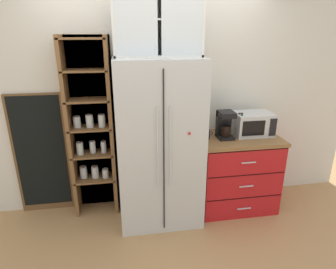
# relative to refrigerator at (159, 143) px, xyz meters

# --- Properties ---
(ground_plane) EXTENTS (10.73, 10.73, 0.00)m
(ground_plane) POSITION_rel_refrigerator_xyz_m (-0.00, 0.00, -0.91)
(ground_plane) COLOR tan
(wall_back_cream) EXTENTS (5.03, 0.10, 2.55)m
(wall_back_cream) POSITION_rel_refrigerator_xyz_m (-0.00, 0.40, 0.37)
(wall_back_cream) COLOR silver
(wall_back_cream) RESTS_ON ground
(refrigerator) EXTENTS (0.89, 0.73, 1.81)m
(refrigerator) POSITION_rel_refrigerator_xyz_m (0.00, 0.00, 0.00)
(refrigerator) COLOR silver
(refrigerator) RESTS_ON ground
(pantry_shelf_column) EXTENTS (0.53, 0.30, 2.02)m
(pantry_shelf_column) POSITION_rel_refrigerator_xyz_m (-0.73, 0.28, 0.11)
(pantry_shelf_column) COLOR brown
(pantry_shelf_column) RESTS_ON ground
(counter_cabinet) EXTENTS (0.93, 0.64, 0.91)m
(counter_cabinet) POSITION_rel_refrigerator_xyz_m (0.93, 0.05, -0.45)
(counter_cabinet) COLOR red
(counter_cabinet) RESTS_ON ground
(microwave) EXTENTS (0.44, 0.33, 0.26)m
(microwave) POSITION_rel_refrigerator_xyz_m (1.11, 0.10, 0.13)
(microwave) COLOR silver
(microwave) RESTS_ON counter_cabinet
(coffee_maker) EXTENTS (0.17, 0.20, 0.31)m
(coffee_maker) POSITION_rel_refrigerator_xyz_m (0.76, 0.06, 0.15)
(coffee_maker) COLOR black
(coffee_maker) RESTS_ON counter_cabinet
(mug_charcoal) EXTENTS (0.12, 0.09, 0.10)m
(mug_charcoal) POSITION_rel_refrigerator_xyz_m (0.55, 0.06, 0.05)
(mug_charcoal) COLOR #2D2D33
(mug_charcoal) RESTS_ON counter_cabinet
(mug_navy) EXTENTS (0.12, 0.08, 0.08)m
(mug_navy) POSITION_rel_refrigerator_xyz_m (0.94, 0.05, 0.04)
(mug_navy) COLOR navy
(mug_navy) RESTS_ON counter_cabinet
(bottle_green) EXTENTS (0.06, 0.06, 0.29)m
(bottle_green) POSITION_rel_refrigerator_xyz_m (0.93, 0.01, 0.13)
(bottle_green) COLOR #285B33
(bottle_green) RESTS_ON counter_cabinet
(bottle_amber) EXTENTS (0.07, 0.07, 0.27)m
(bottle_amber) POSITION_rel_refrigerator_xyz_m (0.93, 0.08, 0.12)
(bottle_amber) COLOR brown
(bottle_amber) RESTS_ON counter_cabinet
(upper_cabinet) EXTENTS (0.85, 0.32, 0.67)m
(upper_cabinet) POSITION_rel_refrigerator_xyz_m (-0.00, 0.05, 1.24)
(upper_cabinet) COLOR silver
(upper_cabinet) RESTS_ON refrigerator
(chalkboard_menu) EXTENTS (0.60, 0.04, 1.42)m
(chalkboard_menu) POSITION_rel_refrigerator_xyz_m (-1.31, 0.33, -0.19)
(chalkboard_menu) COLOR brown
(chalkboard_menu) RESTS_ON ground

